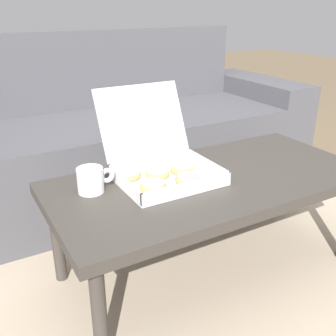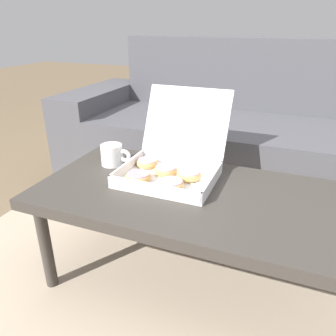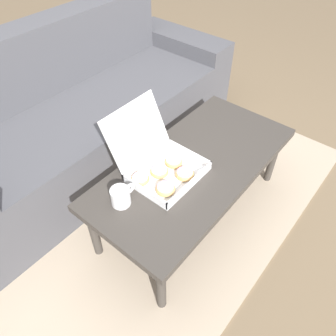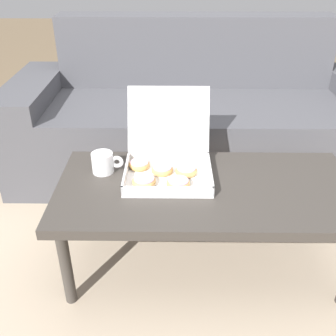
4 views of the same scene
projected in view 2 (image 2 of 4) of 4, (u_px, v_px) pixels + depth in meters
The scene contains 6 objects.
ground_plane at pixel (204, 271), 1.37m from camera, with size 12.00×12.00×0.00m, color #756047.
area_rug at pixel (221, 231), 1.62m from camera, with size 2.22×1.79×0.01m, color tan.
couch at pixel (244, 144), 1.90m from camera, with size 2.10×0.78×0.87m.
coffee_table at pixel (203, 204), 1.15m from camera, with size 1.19×0.56×0.41m.
pastry_box at pixel (170, 163), 1.25m from camera, with size 0.35×0.40×0.30m.
coffee_mug at pixel (113, 155), 1.35m from camera, with size 0.13×0.09×0.09m.
Camera 2 is at (0.26, -1.05, 0.95)m, focal length 35.00 mm.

